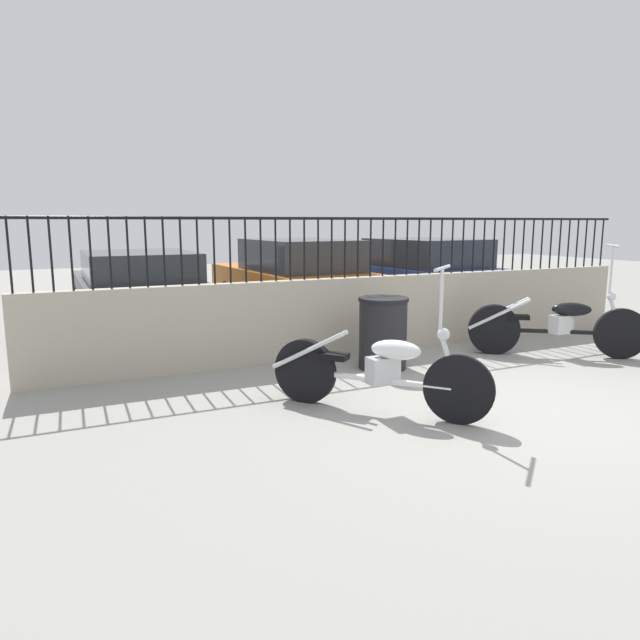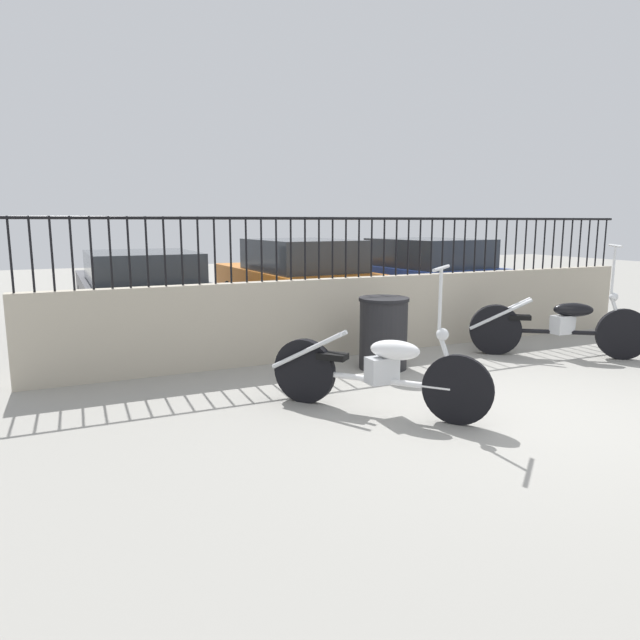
% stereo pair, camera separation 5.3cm
% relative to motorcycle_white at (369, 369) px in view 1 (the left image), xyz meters
% --- Properties ---
extents(ground_plane, '(40.00, 40.00, 0.00)m').
position_rel_motorcycle_white_xyz_m(ground_plane, '(1.36, -0.58, -0.41)').
color(ground_plane, gray).
extents(low_wall, '(8.88, 0.18, 1.03)m').
position_rel_motorcycle_white_xyz_m(low_wall, '(1.36, 2.16, 0.11)').
color(low_wall, '#B2A893').
rests_on(low_wall, ground_plane).
extents(fence_railing, '(8.88, 0.04, 0.79)m').
position_rel_motorcycle_white_xyz_m(fence_railing, '(1.36, 2.16, 1.15)').
color(fence_railing, black).
rests_on(fence_railing, low_wall).
extents(motorcycle_white, '(1.46, 1.71, 1.39)m').
position_rel_motorcycle_white_xyz_m(motorcycle_white, '(0.00, 0.00, 0.00)').
color(motorcycle_white, black).
rests_on(motorcycle_white, ground_plane).
extents(motorcycle_black, '(1.90, 1.44, 1.48)m').
position_rel_motorcycle_white_xyz_m(motorcycle_black, '(3.26, 0.94, -0.01)').
color(motorcycle_black, black).
rests_on(motorcycle_black, ground_plane).
extents(trash_bin, '(0.60, 0.60, 0.86)m').
position_rel_motorcycle_white_xyz_m(trash_bin, '(0.96, 1.32, 0.03)').
color(trash_bin, black).
rests_on(trash_bin, ground_plane).
extents(car_dark_grey, '(1.83, 4.43, 1.29)m').
position_rel_motorcycle_white_xyz_m(car_dark_grey, '(-1.32, 5.19, 0.25)').
color(car_dark_grey, black).
rests_on(car_dark_grey, ground_plane).
extents(car_orange, '(1.92, 4.36, 1.46)m').
position_rel_motorcycle_white_xyz_m(car_orange, '(1.32, 4.82, 0.32)').
color(car_orange, black).
rests_on(car_orange, ground_plane).
extents(car_blue, '(2.18, 4.34, 1.44)m').
position_rel_motorcycle_white_xyz_m(car_blue, '(3.93, 4.76, 0.31)').
color(car_blue, black).
rests_on(car_blue, ground_plane).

